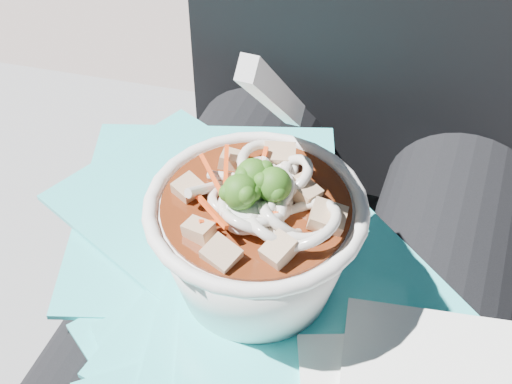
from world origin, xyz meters
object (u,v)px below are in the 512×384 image
(udon_bowl, at_px, (257,233))
(person_body, at_px, (322,252))
(lap, at_px, (284,365))
(plastic_bag, at_px, (263,331))

(udon_bowl, bearing_deg, person_body, 76.79)
(lap, bearing_deg, person_body, 90.00)
(person_body, xyz_separation_m, udon_bowl, (-0.02, -0.09, 0.11))
(person_body, height_order, udon_bowl, person_body)
(lap, distance_m, person_body, 0.10)
(person_body, relative_size, plastic_bag, 2.51)
(plastic_bag, xyz_separation_m, udon_bowl, (-0.01, 0.03, 0.06))
(lap, relative_size, person_body, 0.49)
(person_body, height_order, plastic_bag, person_body)
(lap, relative_size, plastic_bag, 1.22)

